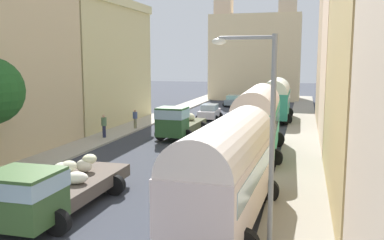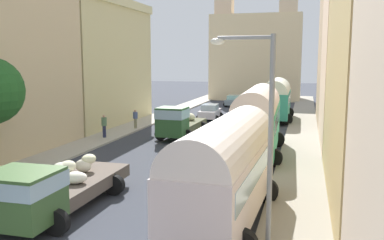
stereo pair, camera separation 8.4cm
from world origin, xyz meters
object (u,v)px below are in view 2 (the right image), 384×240
object	(u,v)px
car_4	(250,110)
streetlamp_near	(262,125)
car_1	(234,100)
parked_bus_2	(276,98)
cargo_truck_1	(179,122)
parked_bus_1	(258,117)
parked_bus_0	(227,166)
car_0	(210,112)
pedestrian_1	(104,125)
car_2	(220,137)
pedestrian_0	(135,118)
cargo_truck_0	(49,188)
car_3	(241,118)

from	to	relation	value
car_4	streetlamp_near	xyz separation A→B (m)	(4.36, -30.64, 3.21)
car_1	car_4	xyz separation A→B (m)	(3.44, -10.35, 0.06)
parked_bus_2	cargo_truck_1	distance (m)	13.40
parked_bus_1	streetlamp_near	size ratio (longest dim) A/B	1.38
cargo_truck_1	streetlamp_near	size ratio (longest dim) A/B	1.03
parked_bus_0	car_0	size ratio (longest dim) A/B	2.28
parked_bus_2	car_0	distance (m)	6.67
parked_bus_0	pedestrian_1	world-z (taller)	parked_bus_0
car_2	car_4	size ratio (longest dim) A/B	1.00
car_4	pedestrian_0	distance (m)	13.29
car_2	cargo_truck_0	bearing A→B (deg)	-103.87
parked_bus_2	car_2	bearing A→B (deg)	-101.17
streetlamp_near	parked_bus_0	bearing A→B (deg)	125.04
cargo_truck_1	car_0	world-z (taller)	cargo_truck_1
car_2	parked_bus_0	bearing A→B (deg)	-77.56
car_2	car_3	size ratio (longest dim) A/B	0.91
parked_bus_2	pedestrian_1	bearing A→B (deg)	-131.03
parked_bus_1	pedestrian_1	world-z (taller)	parked_bus_1
car_0	car_4	xyz separation A→B (m)	(3.63, 2.64, 0.01)
parked_bus_2	car_4	world-z (taller)	parked_bus_2
cargo_truck_0	car_3	bearing A→B (deg)	81.28
cargo_truck_0	car_3	distance (m)	23.68
cargo_truck_1	car_4	size ratio (longest dim) A/B	1.78
parked_bus_2	cargo_truck_0	size ratio (longest dim) A/B	1.09
parked_bus_2	car_3	size ratio (longest dim) A/B	1.93
car_1	car_3	distance (m)	17.13
pedestrian_0	car_0	bearing A→B (deg)	58.34
parked_bus_2	car_3	distance (m)	5.88
car_0	car_1	bearing A→B (deg)	89.16
parked_bus_1	pedestrian_1	bearing A→B (deg)	169.45
car_3	pedestrian_1	xyz separation A→B (m)	(-8.99, -8.46, 0.26)
pedestrian_1	pedestrian_0	bearing A→B (deg)	82.68
parked_bus_2	car_4	distance (m)	3.43
cargo_truck_1	car_1	xyz separation A→B (m)	(0.22, 23.49, -0.56)
parked_bus_0	parked_bus_1	world-z (taller)	parked_bus_1
car_2	car_3	world-z (taller)	car_3
car_1	cargo_truck_0	bearing A→B (deg)	-90.17
cargo_truck_0	car_0	distance (m)	27.20
car_1	car_3	xyz separation A→B (m)	(3.47, -16.77, 0.07)
car_2	streetlamp_near	xyz separation A→B (m)	(4.35, -15.27, 3.27)
car_4	pedestrian_0	size ratio (longest dim) A/B	2.24
car_2	parked_bus_2	bearing A→B (deg)	78.83
car_2	streetlamp_near	bearing A→B (deg)	-74.11
cargo_truck_1	pedestrian_0	size ratio (longest dim) A/B	3.98
cargo_truck_1	car_2	world-z (taller)	cargo_truck_1
cargo_truck_1	pedestrian_0	bearing A→B (deg)	149.13
cargo_truck_1	car_1	world-z (taller)	cargo_truck_1
cargo_truck_1	car_4	distance (m)	13.65
cargo_truck_0	pedestrian_1	size ratio (longest dim) A/B	4.04
car_1	car_3	world-z (taller)	car_3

